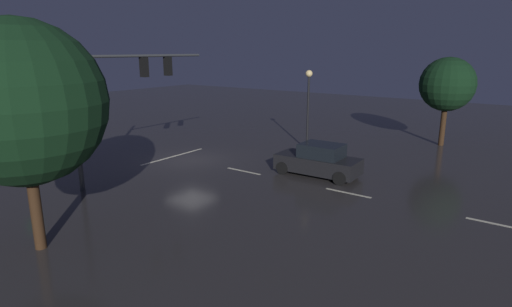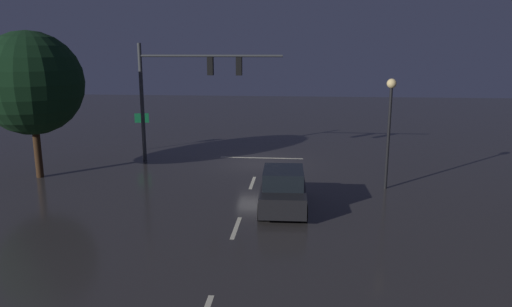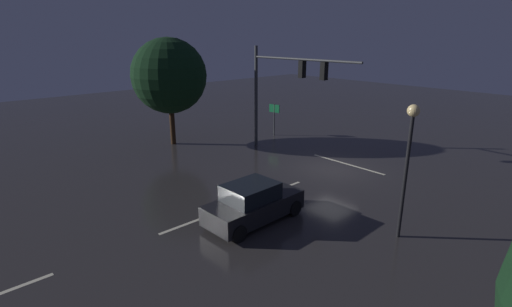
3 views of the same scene
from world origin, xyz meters
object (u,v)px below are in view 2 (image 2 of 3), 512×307
object	(u,v)px
traffic_signal_assembly	(186,80)
tree_right_near	(31,83)
street_lamp_left_kerb	(390,113)
car_approaching	(283,189)
route_sign	(142,123)

from	to	relation	value
traffic_signal_assembly	tree_right_near	distance (m)	7.96
tree_right_near	street_lamp_left_kerb	bearing A→B (deg)	178.71
traffic_signal_assembly	car_approaching	world-z (taller)	traffic_signal_assembly
street_lamp_left_kerb	tree_right_near	size ratio (longest dim) A/B	0.70
street_lamp_left_kerb	route_sign	size ratio (longest dim) A/B	2.10
car_approaching	street_lamp_left_kerb	xyz separation A→B (m)	(-4.71, -3.27, 2.79)
street_lamp_left_kerb	tree_right_near	xyz separation A→B (m)	(17.32, -0.39, 1.19)
traffic_signal_assembly	tree_right_near	size ratio (longest dim) A/B	1.12
traffic_signal_assembly	car_approaching	distance (m)	10.58
car_approaching	tree_right_near	size ratio (longest dim) A/B	0.60
car_approaching	route_sign	distance (m)	14.38
car_approaching	tree_right_near	bearing A→B (deg)	-16.18
route_sign	traffic_signal_assembly	bearing A→B (deg)	142.25
traffic_signal_assembly	car_approaching	xyz separation A→B (m)	(-5.87, 7.88, -3.91)
route_sign	tree_right_near	world-z (taller)	tree_right_near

